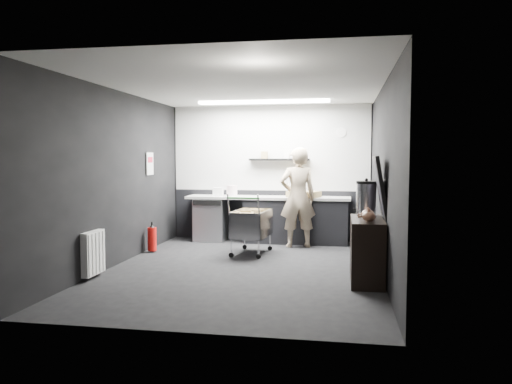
# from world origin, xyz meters

# --- Properties ---
(floor) EXTENTS (5.50, 5.50, 0.00)m
(floor) POSITION_xyz_m (0.00, 0.00, 0.00)
(floor) COLOR black
(floor) RESTS_ON ground
(ceiling) EXTENTS (5.50, 5.50, 0.00)m
(ceiling) POSITION_xyz_m (0.00, 0.00, 2.70)
(ceiling) COLOR silver
(ceiling) RESTS_ON wall_back
(wall_back) EXTENTS (5.50, 0.00, 5.50)m
(wall_back) POSITION_xyz_m (0.00, 2.75, 1.35)
(wall_back) COLOR black
(wall_back) RESTS_ON floor
(wall_front) EXTENTS (5.50, 0.00, 5.50)m
(wall_front) POSITION_xyz_m (0.00, -2.75, 1.35)
(wall_front) COLOR black
(wall_front) RESTS_ON floor
(wall_left) EXTENTS (0.00, 5.50, 5.50)m
(wall_left) POSITION_xyz_m (-2.00, 0.00, 1.35)
(wall_left) COLOR black
(wall_left) RESTS_ON floor
(wall_right) EXTENTS (0.00, 5.50, 5.50)m
(wall_right) POSITION_xyz_m (2.00, 0.00, 1.35)
(wall_right) COLOR black
(wall_right) RESTS_ON floor
(kitchen_wall_panel) EXTENTS (3.95, 0.02, 1.70)m
(kitchen_wall_panel) POSITION_xyz_m (0.00, 2.73, 1.85)
(kitchen_wall_panel) COLOR silver
(kitchen_wall_panel) RESTS_ON wall_back
(dado_panel) EXTENTS (3.95, 0.02, 1.00)m
(dado_panel) POSITION_xyz_m (0.00, 2.73, 0.50)
(dado_panel) COLOR black
(dado_panel) RESTS_ON wall_back
(floating_shelf) EXTENTS (1.20, 0.22, 0.04)m
(floating_shelf) POSITION_xyz_m (0.20, 2.62, 1.62)
(floating_shelf) COLOR black
(floating_shelf) RESTS_ON wall_back
(wall_clock) EXTENTS (0.20, 0.03, 0.20)m
(wall_clock) POSITION_xyz_m (1.40, 2.72, 2.15)
(wall_clock) COLOR white
(wall_clock) RESTS_ON wall_back
(poster) EXTENTS (0.02, 0.30, 0.40)m
(poster) POSITION_xyz_m (-1.98, 1.30, 1.55)
(poster) COLOR silver
(poster) RESTS_ON wall_left
(poster_red_band) EXTENTS (0.02, 0.22, 0.10)m
(poster_red_band) POSITION_xyz_m (-1.98, 1.30, 1.62)
(poster_red_band) COLOR #B7162D
(poster_red_band) RESTS_ON poster
(radiator) EXTENTS (0.10, 0.50, 0.60)m
(radiator) POSITION_xyz_m (-1.94, -0.90, 0.35)
(radiator) COLOR white
(radiator) RESTS_ON wall_left
(ceiling_strip) EXTENTS (2.40, 0.20, 0.04)m
(ceiling_strip) POSITION_xyz_m (0.00, 1.85, 2.67)
(ceiling_strip) COLOR white
(ceiling_strip) RESTS_ON ceiling
(prep_counter) EXTENTS (3.20, 0.61, 0.90)m
(prep_counter) POSITION_xyz_m (0.14, 2.42, 0.46)
(prep_counter) COLOR black
(prep_counter) RESTS_ON floor
(person) EXTENTS (0.77, 0.62, 1.85)m
(person) POSITION_xyz_m (0.63, 1.97, 0.93)
(person) COLOR beige
(person) RESTS_ON floor
(shopping_cart) EXTENTS (0.64, 0.98, 1.02)m
(shopping_cart) POSITION_xyz_m (-0.11, 1.17, 0.49)
(shopping_cart) COLOR silver
(shopping_cart) RESTS_ON floor
(sideboard) EXTENTS (0.48, 1.13, 1.69)m
(sideboard) POSITION_xyz_m (1.78, -0.39, 0.54)
(sideboard) COLOR black
(sideboard) RESTS_ON floor
(fire_extinguisher) EXTENTS (0.15, 0.15, 0.51)m
(fire_extinguisher) POSITION_xyz_m (-1.85, 1.03, 0.25)
(fire_extinguisher) COLOR red
(fire_extinguisher) RESTS_ON floor
(cardboard_box) EXTENTS (0.68, 0.59, 0.11)m
(cardboard_box) POSITION_xyz_m (0.71, 2.37, 0.96)
(cardboard_box) COLOR #917C4D
(cardboard_box) RESTS_ON prep_counter
(pink_tub) EXTENTS (0.21, 0.21, 0.21)m
(pink_tub) POSITION_xyz_m (-0.72, 2.42, 1.01)
(pink_tub) COLOR silver
(pink_tub) RESTS_ON prep_counter
(white_container) EXTENTS (0.19, 0.15, 0.17)m
(white_container) POSITION_xyz_m (-0.99, 2.37, 0.98)
(white_container) COLOR white
(white_container) RESTS_ON prep_counter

